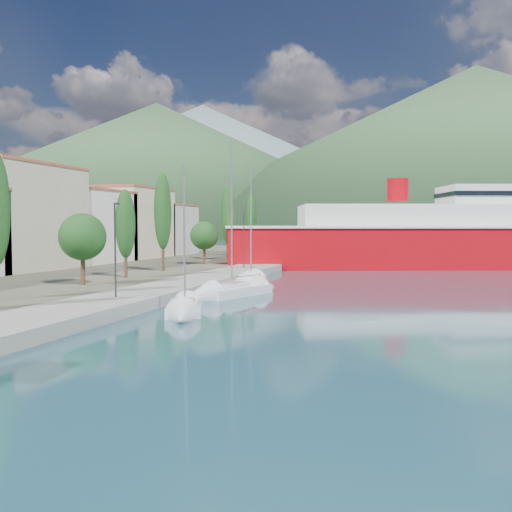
% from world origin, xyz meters
% --- Properties ---
extents(ground, '(1400.00, 1400.00, 0.00)m').
position_xyz_m(ground, '(0.00, 120.00, 0.00)').
color(ground, '#1F4B58').
extents(quay, '(5.00, 88.00, 0.80)m').
position_xyz_m(quay, '(-9.00, 26.00, 0.40)').
color(quay, gray).
rests_on(quay, ground).
extents(town_buildings, '(9.20, 69.20, 11.30)m').
position_xyz_m(town_buildings, '(-32.00, 36.91, 5.57)').
color(town_buildings, beige).
rests_on(town_buildings, land_strip).
extents(tree_row, '(3.73, 62.67, 10.17)m').
position_xyz_m(tree_row, '(-15.92, 31.59, 5.64)').
color(tree_row, '#47301E').
rests_on(tree_row, land_strip).
extents(lamp_posts, '(0.15, 48.90, 6.06)m').
position_xyz_m(lamp_posts, '(-9.00, 14.20, 4.08)').
color(lamp_posts, '#2D2D33').
rests_on(lamp_posts, quay).
extents(sailboat_near, '(4.31, 7.15, 9.87)m').
position_xyz_m(sailboat_near, '(-3.47, 10.70, 0.27)').
color(sailboat_near, silver).
rests_on(sailboat_near, ground).
extents(sailboat_mid, '(5.33, 9.23, 12.91)m').
position_xyz_m(sailboat_mid, '(-4.66, 19.35, 0.31)').
color(sailboat_mid, silver).
rests_on(sailboat_mid, ground).
extents(sailboat_far, '(4.11, 8.25, 11.61)m').
position_xyz_m(sailboat_far, '(-4.36, 26.43, 0.32)').
color(sailboat_far, silver).
rests_on(sailboat_far, ground).
extents(ferry, '(62.39, 31.17, 12.19)m').
position_xyz_m(ferry, '(14.66, 59.62, 3.71)').
color(ferry, '#A9050D').
rests_on(ferry, ground).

